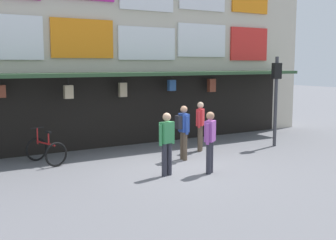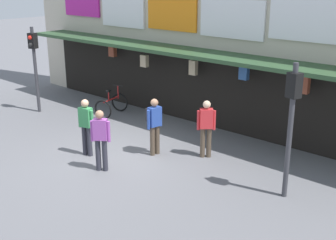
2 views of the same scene
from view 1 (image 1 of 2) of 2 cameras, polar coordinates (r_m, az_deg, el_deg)
ground_plane at (r=12.19m, az=1.22°, el=-6.52°), size 80.00×80.00×0.00m
shopfront at (r=15.90m, az=-7.84°, el=11.07°), size 18.00×2.60×8.00m
traffic_light_far at (r=15.75m, az=14.17°, el=4.31°), size 0.34×0.35×3.20m
bicycle_parked at (r=13.23m, az=-15.92°, el=-3.94°), size 0.99×1.31×1.05m
pedestrian_in_black at (r=11.29m, az=-0.16°, el=-2.73°), size 0.52×0.29×1.68m
pedestrian_in_red at (r=11.58m, az=5.60°, el=-2.51°), size 0.45×0.39×1.68m
pedestrian_in_green at (r=14.51m, az=4.31°, el=-0.46°), size 0.41×0.41×1.68m
pedestrian_in_blue at (r=13.14m, az=2.01°, el=-1.13°), size 0.39×0.53×1.68m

